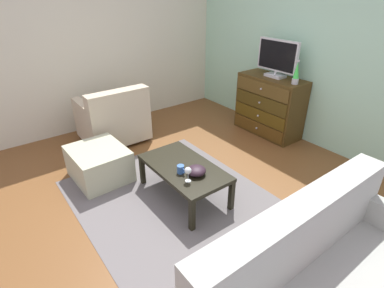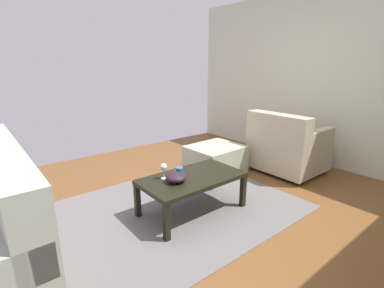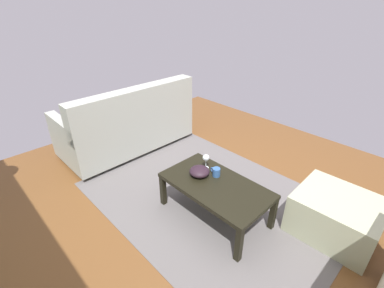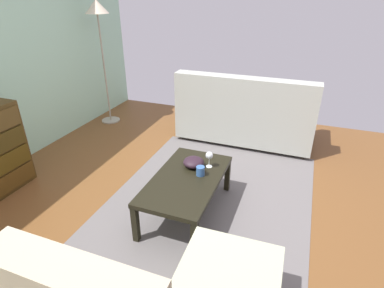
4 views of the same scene
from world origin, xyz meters
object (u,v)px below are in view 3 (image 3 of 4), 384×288
Objects in this scene: mug at (216,172)px; ottoman at (336,216)px; couch_large at (128,125)px; wine_glass at (206,158)px; bowl_decorative at (200,171)px; coffee_table at (216,188)px.

ottoman is (-0.99, -0.51, -0.23)m from mug.
couch_large reaches higher than ottoman.
bowl_decorative is (-0.04, 0.14, -0.07)m from wine_glass.
bowl_decorative reaches higher than ottoman.
wine_glass is 0.09× the size of couch_large.
coffee_table is 1.47× the size of ottoman.
wine_glass is 1.38× the size of mug.
wine_glass reaches higher than mug.
couch_large is at bearing -6.33° from bowl_decorative.
bowl_decorative is at bearing 43.07° from mug.
wine_glass is 0.16m from bowl_decorative.
coffee_table is 5.22× the size of bowl_decorative.
wine_glass is 0.22× the size of ottoman.
couch_large is at bearing -5.28° from coffee_table.
mug is 0.58× the size of bowl_decorative.
bowl_decorative is 1.56m from couch_large.
mug is 1.14m from ottoman.
coffee_table is 0.32m from wine_glass.
couch_large is (1.67, -0.06, -0.07)m from mug.
wine_glass is at bearing 178.69° from couch_large.
mug is at bearing 170.41° from wine_glass.
wine_glass reaches higher than ottoman.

